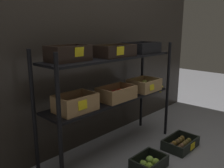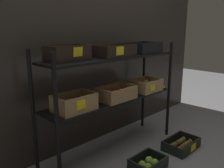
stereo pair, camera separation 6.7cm
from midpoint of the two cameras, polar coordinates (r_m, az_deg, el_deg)
The scene contains 5 objects.
ground_plane at distance 2.48m, azimuth 0.80°, elevation -15.78°, with size 10.00×10.00×0.00m, color gray.
storefront_wall at distance 2.46m, azimuth -5.46°, elevation 7.46°, with size 3.83×0.12×1.92m, color #2D2823.
display_rack at distance 2.22m, azimuth 1.32°, elevation 1.50°, with size 1.55×0.39×1.08m.
crate_ground_apple_green at distance 2.22m, azimuth 9.62°, elevation -18.51°, with size 0.30×0.22×0.11m.
crate_ground_kiwi at distance 2.61m, azimuth 17.05°, elevation -13.84°, with size 0.37×0.25×0.10m.
Camera 2 is at (-1.52, -1.54, 1.22)m, focal length 37.94 mm.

